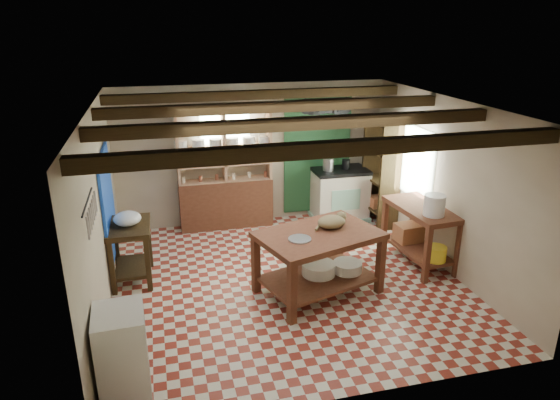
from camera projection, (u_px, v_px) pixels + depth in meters
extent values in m
cube|color=maroon|center=(286.00, 281.00, 7.42)|extent=(5.00, 5.00, 0.02)
cube|color=#434448|center=(287.00, 105.00, 6.53)|extent=(5.00, 5.00, 0.02)
cube|color=#BBAE96|center=(252.00, 154.00, 9.25)|extent=(5.00, 0.04, 2.60)
cube|color=#BBAE96|center=(354.00, 286.00, 4.69)|extent=(5.00, 0.04, 2.60)
cube|color=#BBAE96|center=(99.00, 215.00, 6.40)|extent=(0.04, 5.00, 2.60)
cube|color=#BBAE96|center=(446.00, 185.00, 7.54)|extent=(0.04, 5.00, 2.60)
cube|color=#362713|center=(287.00, 114.00, 6.57)|extent=(5.00, 3.80, 0.15)
cube|color=blue|center=(108.00, 205.00, 7.30)|extent=(0.04, 1.40, 1.60)
cube|color=#1F4F2B|center=(317.00, 153.00, 9.52)|extent=(1.30, 0.04, 2.30)
cube|color=silver|center=(225.00, 135.00, 8.98)|extent=(0.90, 0.02, 0.80)
cube|color=silver|center=(414.00, 162.00, 8.41)|extent=(0.02, 1.30, 1.20)
cube|color=black|center=(89.00, 212.00, 5.16)|extent=(0.06, 0.90, 0.28)
cube|color=black|center=(326.00, 108.00, 8.82)|extent=(0.86, 0.12, 0.36)
cube|color=tan|center=(225.00, 170.00, 9.02)|extent=(1.70, 0.34, 2.20)
cube|color=#362713|center=(381.00, 172.00, 9.23)|extent=(0.40, 0.86, 2.00)
cube|color=brown|center=(318.00, 263.00, 6.97)|extent=(1.86, 1.51, 0.91)
cube|color=beige|center=(340.00, 194.00, 9.57)|extent=(1.02, 0.69, 1.00)
cube|color=#362713|center=(131.00, 253.00, 7.30)|extent=(0.62, 0.88, 0.88)
cube|color=white|center=(122.00, 350.00, 5.13)|extent=(0.54, 0.63, 0.91)
cube|color=brown|center=(419.00, 235.00, 7.82)|extent=(0.77, 1.38, 0.95)
ellipsoid|color=#958457|center=(332.00, 222.00, 6.94)|extent=(0.49, 0.45, 0.18)
cylinder|color=#B1B1B9|center=(300.00, 239.00, 6.60)|extent=(0.39, 0.39, 0.02)
cylinder|color=white|center=(319.00, 269.00, 7.08)|extent=(0.60, 0.60, 0.17)
cylinder|color=white|center=(347.00, 267.00, 7.16)|extent=(0.52, 0.52, 0.14)
cylinder|color=#B1B1B9|center=(328.00, 164.00, 9.31)|extent=(0.20, 0.20, 0.23)
cylinder|color=black|center=(346.00, 164.00, 9.39)|extent=(0.15, 0.15, 0.19)
ellipsoid|color=white|center=(127.00, 218.00, 7.12)|extent=(0.40, 0.40, 0.20)
cylinder|color=white|center=(434.00, 205.00, 7.28)|extent=(0.34, 0.34, 0.31)
cube|color=#A26541|center=(408.00, 233.00, 8.11)|extent=(0.43, 0.36, 0.28)
cylinder|color=yellow|center=(436.00, 253.00, 7.46)|extent=(0.33, 0.33, 0.22)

